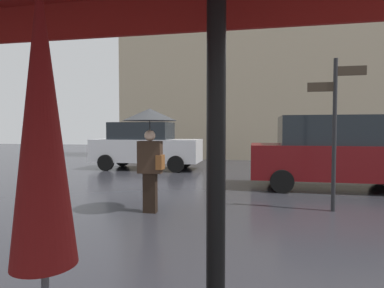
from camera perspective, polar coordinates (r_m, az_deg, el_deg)
folded_patio_umbrella_near at (r=1.70m, az=-25.08°, el=0.87°), size 0.40×0.40×2.38m
pedestrian_with_umbrella at (r=6.28m, az=-7.47°, el=2.51°), size 1.05×1.05×2.03m
parked_car_left at (r=13.37m, az=-8.25°, el=-0.25°), size 4.40×1.86×1.93m
parked_car_right at (r=9.63m, az=23.66°, el=-1.39°), size 4.53×1.99×2.00m
street_signpost at (r=6.93m, az=24.06°, el=4.04°), size 1.08×0.08×3.02m
building_block at (r=19.17m, az=11.04°, el=15.77°), size 15.13×2.81×12.06m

